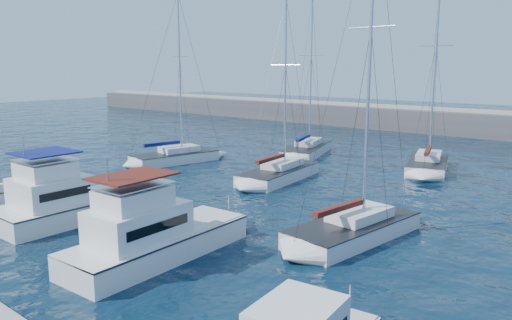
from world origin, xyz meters
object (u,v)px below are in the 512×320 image
Objects in this scene: sailboat_back_b at (428,164)px; motor_yacht_port_inner at (62,202)px; sailboat_mid_a at (175,157)px; sailboat_mid_b at (279,173)px; sailboat_mid_d at (354,228)px; sailboat_back_a at (307,149)px; motor_yacht_stbd_inner at (151,237)px.

motor_yacht_port_inner is at bearing -128.37° from sailboat_back_b.
sailboat_mid_a is at bearing -166.00° from sailboat_back_b.
sailboat_mid_b reaches higher than motor_yacht_port_inner.
sailboat_mid_a is 12.09m from sailboat_mid_b.
sailboat_back_b is (7.89, 11.35, 0.03)m from sailboat_mid_b.
sailboat_mid_d is 1.02× the size of sailboat_back_b.
sailboat_back_a is at bearing 137.01° from sailboat_mid_d.
sailboat_mid_a is 24.93m from sailboat_mid_d.
sailboat_mid_b is 0.82× the size of sailboat_mid_d.
motor_yacht_port_inner is 0.48× the size of sailboat_back_b.
motor_yacht_port_inner is 8.90m from motor_yacht_stbd_inner.
sailboat_mid_d reaches higher than sailboat_back_a.
motor_yacht_port_inner is at bearing -107.86° from sailboat_mid_b.
sailboat_mid_b is (-5.51, 17.43, -0.62)m from motor_yacht_stbd_inner.
sailboat_mid_a is at bearing 133.61° from motor_yacht_stbd_inner.
sailboat_back_a reaches higher than sailboat_mid_b.
motor_yacht_port_inner is at bearing -105.15° from sailboat_back_a.
sailboat_back_b is at bearing 48.55° from sailboat_mid_b.
motor_yacht_port_inner is at bearing -50.52° from sailboat_mid_a.
sailboat_back_b is (2.38, 28.78, -0.58)m from motor_yacht_stbd_inner.
sailboat_mid_d is (14.87, 8.38, -0.58)m from motor_yacht_port_inner.
sailboat_back_a is at bearing 164.30° from sailboat_back_b.
motor_yacht_stbd_inner is 0.66× the size of sailboat_mid_b.
sailboat_mid_a is 23.23m from sailboat_back_b.
sailboat_mid_a is 0.92× the size of sailboat_back_b.
sailboat_back_b is (11.27, 28.32, -0.58)m from motor_yacht_port_inner.
sailboat_mid_d is at bearing -96.42° from sailboat_back_b.
motor_yacht_stbd_inner is at bearing -111.41° from sailboat_back_b.
sailboat_mid_d is (11.50, -8.59, 0.04)m from sailboat_mid_b.
sailboat_back_b reaches higher than motor_yacht_port_inner.
sailboat_mid_d is (5.99, 8.84, -0.58)m from motor_yacht_stbd_inner.
motor_yacht_stbd_inner is 10.70m from sailboat_mid_d.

